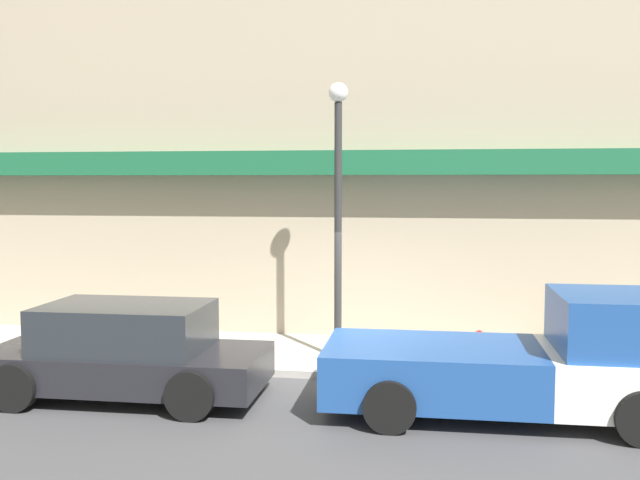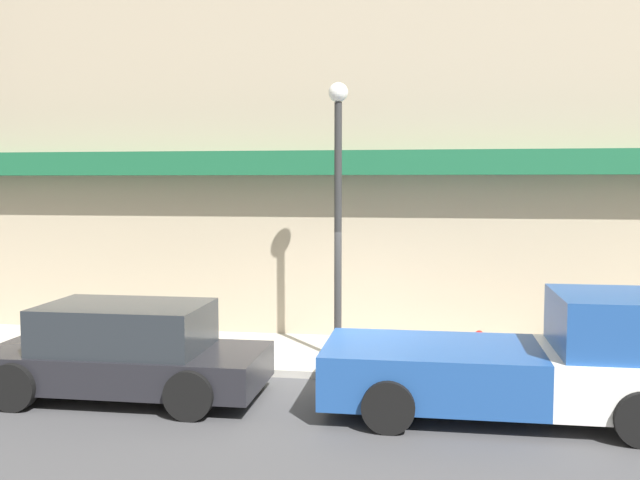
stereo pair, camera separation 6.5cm
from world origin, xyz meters
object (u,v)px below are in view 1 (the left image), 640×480
fire_hydrant (479,348)px  pickup_truck (532,362)px  parked_car (126,352)px  street_lamp (338,186)px

fire_hydrant → pickup_truck: bearing=-75.8°
parked_car → street_lamp: (3.08, 2.49, 2.62)m
pickup_truck → street_lamp: street_lamp is taller
pickup_truck → street_lamp: bearing=140.9°
parked_car → pickup_truck: bearing=-2.1°
parked_car → fire_hydrant: size_ratio=6.89×
pickup_truck → parked_car: bearing=179.1°
parked_car → street_lamp: 4.75m
fire_hydrant → parked_car: bearing=-157.7°
pickup_truck → fire_hydrant: (-0.59, 2.32, -0.36)m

